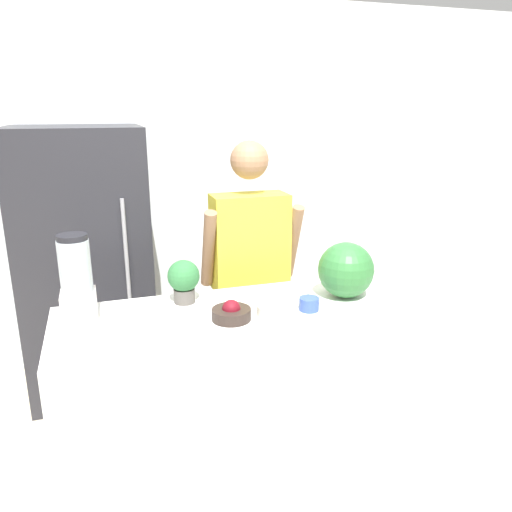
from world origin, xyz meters
TOP-DOWN VIEW (x-y plane):
  - wall_back at (0.00, 1.97)m, footprint 8.00×0.06m
  - counter_island at (0.00, 0.32)m, footprint 1.84×0.64m
  - refrigerator at (-0.77, 1.57)m, footprint 0.79×0.73m
  - person at (0.16, 0.98)m, footprint 0.58×0.27m
  - cutting_board at (0.46, 0.32)m, footprint 0.34×0.22m
  - watermelon at (0.44, 0.32)m, footprint 0.27×0.27m
  - bowl_cherries at (-0.15, 0.25)m, footprint 0.17×0.17m
  - bowl_cream at (0.04, 0.24)m, footprint 0.15×0.15m
  - bowl_small_blue at (0.22, 0.24)m, footprint 0.09×0.09m
  - blender at (-0.78, 0.48)m, footprint 0.15×0.15m
  - potted_plant at (-0.31, 0.51)m, footprint 0.15×0.15m

SIDE VIEW (x-z plane):
  - counter_island at x=0.00m, z-range 0.00..0.95m
  - person at x=0.16m, z-range 0.02..1.69m
  - refrigerator at x=-0.77m, z-range 0.00..1.74m
  - cutting_board at x=0.46m, z-range 0.95..0.96m
  - bowl_small_blue at x=0.22m, z-range 0.95..1.01m
  - bowl_cream at x=0.04m, z-range 0.94..1.02m
  - bowl_cherries at x=-0.15m, z-range 0.93..1.03m
  - potted_plant at x=-0.31m, z-range 0.96..1.17m
  - watermelon at x=0.44m, z-range 0.96..1.23m
  - blender at x=-0.78m, z-range 0.94..1.32m
  - wall_back at x=0.00m, z-range 0.00..2.60m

